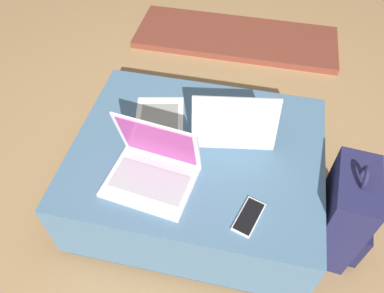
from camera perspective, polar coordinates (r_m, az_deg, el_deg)
The scene contains 8 objects.
ground_plane at distance 1.84m, azimuth 0.68°, elevation -7.92°, with size 14.00×14.00×0.00m, color tan.
ottoman at distance 1.68m, azimuth 0.74°, elevation -4.46°, with size 1.03×0.82×0.38m.
laptop_near at distance 1.41m, azimuth -5.97°, elevation -3.24°, with size 0.35×0.29×0.26m.
laptop_far at distance 1.56m, azimuth 6.23°, elevation 3.26°, with size 0.37×0.29×0.25m.
cell_phone at distance 1.37m, azimuth 8.65°, elevation -10.53°, with size 0.11×0.17×0.01m.
backpack at distance 1.65m, azimuth 22.05°, elevation -9.74°, with size 0.22×0.30×0.53m.
paper_sheet at distance 1.64m, azimuth -5.03°, elevation 3.95°, with size 0.27×0.33×0.00m.
fireplace_hearth at distance 2.78m, azimuth 6.68°, elevation 16.18°, with size 1.40×0.50×0.04m.
Camera 1 is at (0.19, -0.95, 1.57)m, focal length 35.00 mm.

